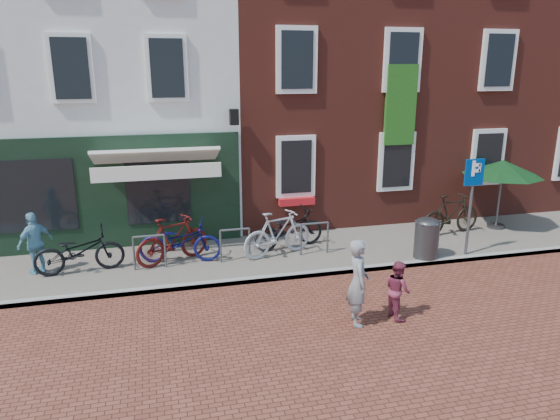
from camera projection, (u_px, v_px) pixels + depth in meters
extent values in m
plane|color=brown|center=(309.00, 278.00, 11.75)|extent=(80.00, 80.00, 0.00)
cube|color=slate|center=(329.00, 250.00, 13.37)|extent=(24.00, 3.00, 0.10)
cube|color=silver|center=(89.00, 71.00, 15.88)|extent=(8.00, 8.00, 9.00)
cube|color=maroon|center=(307.00, 55.00, 17.38)|extent=(6.00, 8.00, 10.00)
cube|color=maroon|center=(464.00, 55.00, 18.79)|extent=(6.00, 8.00, 10.00)
cylinder|color=#3B3B3E|center=(426.00, 240.00, 12.60)|extent=(0.59, 0.59, 0.89)
ellipsoid|color=#3B3B3E|center=(428.00, 220.00, 12.47)|extent=(0.59, 0.59, 0.27)
cylinder|color=#4C4C4F|center=(470.00, 209.00, 12.61)|extent=(0.07, 0.07, 2.38)
cube|color=navy|center=(474.00, 172.00, 12.34)|extent=(0.50, 0.04, 0.65)
cylinder|color=#4C4C4F|center=(496.00, 226.00, 15.03)|extent=(0.50, 0.50, 0.08)
cylinder|color=#4C4C4F|center=(499.00, 197.00, 14.79)|extent=(0.06, 0.06, 1.87)
cone|color=#0F3715|center=(503.00, 165.00, 14.53)|extent=(2.22, 2.22, 0.45)
imported|color=gray|center=(358.00, 282.00, 9.48)|extent=(0.50, 0.67, 1.66)
imported|color=#832D45|center=(398.00, 289.00, 9.79)|extent=(0.47, 0.58, 1.14)
imported|color=#68A2BA|center=(35.00, 243.00, 11.60)|extent=(0.86, 0.82, 1.43)
imported|color=black|center=(79.00, 251.00, 11.68)|extent=(2.02, 0.91, 1.03)
imported|color=#50100D|center=(173.00, 240.00, 12.27)|extent=(1.94, 1.30, 1.14)
imported|color=#0E104C|center=(180.00, 241.00, 12.31)|extent=(2.05, 1.02, 1.03)
imported|color=#ADACAF|center=(278.00, 233.00, 12.71)|extent=(1.97, 1.08, 1.14)
imported|color=black|center=(289.00, 229.00, 13.26)|extent=(2.06, 1.09, 1.03)
imported|color=black|center=(451.00, 214.00, 14.32)|extent=(1.96, 0.82, 1.14)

